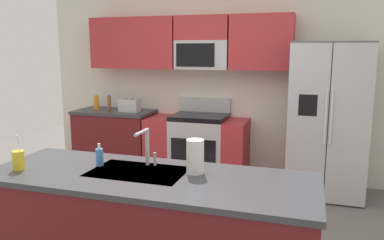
% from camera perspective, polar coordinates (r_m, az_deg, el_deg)
% --- Properties ---
extents(kitchen_wall_unit, '(5.20, 0.43, 2.60)m').
position_cam_1_polar(kitchen_wall_unit, '(5.34, 2.91, 7.30)').
color(kitchen_wall_unit, silver).
rests_on(kitchen_wall_unit, ground).
extents(back_counter, '(1.11, 0.63, 0.90)m').
position_cam_1_polar(back_counter, '(5.73, -11.28, -3.01)').
color(back_counter, maroon).
rests_on(back_counter, ground).
extents(range_oven, '(1.36, 0.61, 1.10)m').
position_cam_1_polar(range_oven, '(5.26, 0.76, -4.10)').
color(range_oven, '#B7BABF').
rests_on(range_oven, ground).
extents(refrigerator, '(0.90, 0.76, 1.85)m').
position_cam_1_polar(refrigerator, '(4.88, 19.39, -0.03)').
color(refrigerator, '#4C4F54').
rests_on(refrigerator, ground).
extents(island_counter, '(2.32, 0.84, 0.90)m').
position_cam_1_polar(island_counter, '(2.88, -6.37, -16.56)').
color(island_counter, maroon).
rests_on(island_counter, ground).
extents(toaster, '(0.28, 0.16, 0.18)m').
position_cam_1_polar(toaster, '(5.46, -9.26, 2.16)').
color(toaster, '#B7BABF').
rests_on(toaster, back_counter).
extents(pepper_mill, '(0.05, 0.05, 0.21)m').
position_cam_1_polar(pepper_mill, '(5.67, -12.18, 2.52)').
color(pepper_mill, brown).
rests_on(pepper_mill, back_counter).
extents(bottle_orange, '(0.07, 0.07, 0.21)m').
position_cam_1_polar(bottle_orange, '(5.76, -14.02, 2.56)').
color(bottle_orange, orange).
rests_on(bottle_orange, back_counter).
extents(sink_faucet, '(0.08, 0.21, 0.28)m').
position_cam_1_polar(sink_faucet, '(2.86, -6.79, -3.56)').
color(sink_faucet, '#B7BABF').
rests_on(sink_faucet, island_counter).
extents(drink_cup_yellow, '(0.08, 0.08, 0.26)m').
position_cam_1_polar(drink_cup_yellow, '(3.05, -24.34, -5.45)').
color(drink_cup_yellow, yellow).
rests_on(drink_cup_yellow, island_counter).
extents(soap_dispenser, '(0.06, 0.06, 0.17)m').
position_cam_1_polar(soap_dispenser, '(2.96, -13.56, -5.32)').
color(soap_dispenser, '#4C8CD8').
rests_on(soap_dispenser, island_counter).
extents(paper_towel_roll, '(0.12, 0.12, 0.24)m').
position_cam_1_polar(paper_towel_roll, '(2.69, 0.47, -5.42)').
color(paper_towel_roll, white).
rests_on(paper_towel_roll, island_counter).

